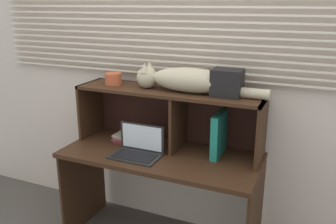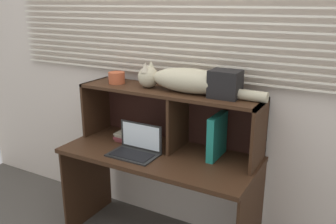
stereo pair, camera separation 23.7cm
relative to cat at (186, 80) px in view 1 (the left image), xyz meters
name	(u,v)px [view 1 (the left image)]	position (x,y,z in m)	size (l,w,h in m)	color
back_panel_with_blinds	(180,66)	(-0.13, 0.21, 0.05)	(4.40, 0.08, 2.50)	beige
desk	(161,172)	(-0.13, -0.13, -0.64)	(1.34, 0.60, 0.72)	#372113
hutch_shelf_unit	(171,106)	(-0.12, 0.03, -0.20)	(1.30, 0.32, 0.41)	#372113
cat	(186,80)	(0.00, 0.00, 0.00)	(0.90, 0.19, 0.18)	#B6AB8E
laptop	(138,149)	(-0.26, -0.22, -0.45)	(0.33, 0.21, 0.20)	black
binder_upright	(219,134)	(0.24, 0.00, -0.35)	(0.05, 0.24, 0.29)	#1C7B6E
book_stack	(130,136)	(-0.44, 0.00, -0.46)	(0.16, 0.25, 0.07)	brown
small_basket	(113,79)	(-0.56, 0.00, -0.04)	(0.12, 0.12, 0.08)	#B65130
storage_box	(227,83)	(0.28, 0.00, 0.01)	(0.19, 0.15, 0.17)	black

